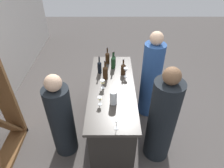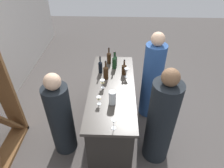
% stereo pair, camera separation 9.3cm
% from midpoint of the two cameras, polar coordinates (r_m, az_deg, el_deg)
% --- Properties ---
extents(ground_plane, '(12.00, 12.00, 0.00)m').
position_cam_midpoint_polar(ground_plane, '(3.72, -0.73, -12.00)').
color(ground_plane, '#4C4744').
extents(bar_counter, '(1.86, 0.71, 0.92)m').
position_cam_midpoint_polar(bar_counter, '(3.38, -0.80, -6.85)').
color(bar_counter, '#2A2723').
rests_on(bar_counter, ground).
extents(wine_bottle_leftmost_amber_brown, '(0.08, 0.08, 0.33)m').
position_cam_midpoint_polar(wine_bottle_leftmost_amber_brown, '(3.18, -2.79, 3.46)').
color(wine_bottle_leftmost_amber_brown, '#331E0F').
rests_on(wine_bottle_leftmost_amber_brown, bar_counter).
extents(wine_bottle_second_left_amber_brown, '(0.08, 0.08, 0.28)m').
position_cam_midpoint_polar(wine_bottle_second_left_amber_brown, '(3.31, 2.44, 4.46)').
color(wine_bottle_second_left_amber_brown, '#331E0F').
rests_on(wine_bottle_second_left_amber_brown, bar_counter).
extents(wine_bottle_center_near_black, '(0.07, 0.07, 0.32)m').
position_cam_midpoint_polar(wine_bottle_center_near_black, '(3.34, -4.43, 4.99)').
color(wine_bottle_center_near_black, black).
rests_on(wine_bottle_center_near_black, bar_counter).
extents(wine_bottle_second_right_olive_green, '(0.07, 0.07, 0.32)m').
position_cam_midpoint_polar(wine_bottle_second_right_olive_green, '(3.45, -0.49, 6.32)').
color(wine_bottle_second_right_olive_green, '#193D1E').
rests_on(wine_bottle_second_right_olive_green, bar_counter).
extents(wine_bottle_rightmost_dark_green, '(0.07, 0.07, 0.29)m').
position_cam_midpoint_polar(wine_bottle_rightmost_dark_green, '(3.53, -0.25, 6.84)').
color(wine_bottle_rightmost_dark_green, black).
rests_on(wine_bottle_rightmost_dark_green, bar_counter).
extents(wine_bottle_far_right_amber_brown, '(0.08, 0.08, 0.32)m').
position_cam_midpoint_polar(wine_bottle_far_right_amber_brown, '(3.59, -2.07, 7.67)').
color(wine_bottle_far_right_amber_brown, '#331E0F').
rests_on(wine_bottle_far_right_amber_brown, bar_counter).
extents(wine_glass_near_left, '(0.08, 0.08, 0.17)m').
position_cam_midpoint_polar(wine_glass_near_left, '(3.23, 3.16, 3.89)').
color(wine_glass_near_left, white).
rests_on(wine_glass_near_left, bar_counter).
extents(wine_glass_near_center, '(0.06, 0.06, 0.15)m').
position_cam_midpoint_polar(wine_glass_near_center, '(2.40, 0.15, -10.86)').
color(wine_glass_near_center, white).
rests_on(wine_glass_near_center, bar_counter).
extents(wine_glass_near_right, '(0.07, 0.07, 0.15)m').
position_cam_midpoint_polar(wine_glass_near_right, '(2.99, -3.64, 0.47)').
color(wine_glass_near_right, white).
rests_on(wine_glass_near_right, bar_counter).
extents(wine_glass_far_left, '(0.06, 0.06, 0.13)m').
position_cam_midpoint_polar(wine_glass_far_left, '(2.72, -4.48, -4.46)').
color(wine_glass_far_left, white).
rests_on(wine_glass_far_left, bar_counter).
extents(water_pitcher, '(0.10, 0.10, 0.21)m').
position_cam_midpoint_polar(water_pitcher, '(2.72, -0.57, -3.96)').
color(water_pitcher, silver).
rests_on(water_pitcher, bar_counter).
extents(person_left_guest, '(0.44, 0.44, 1.65)m').
position_cam_midpoint_polar(person_left_guest, '(3.56, 10.36, 1.39)').
color(person_left_guest, '#284C8C').
rests_on(person_left_guest, ground).
extents(person_center_guest, '(0.50, 0.50, 1.61)m').
position_cam_midpoint_polar(person_center_guest, '(2.89, 13.31, -10.15)').
color(person_center_guest, black).
rests_on(person_center_guest, ground).
extents(person_server_behind, '(0.46, 0.46, 1.44)m').
position_cam_midpoint_polar(person_server_behind, '(3.03, -15.28, -9.88)').
color(person_server_behind, black).
rests_on(person_server_behind, ground).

